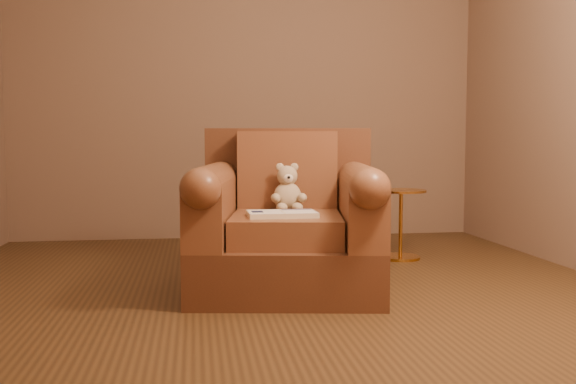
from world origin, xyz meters
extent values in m
plane|color=#4C331A|center=(0.00, 0.00, 0.00)|extent=(4.00, 4.00, 0.00)
cube|color=#7E614D|center=(0.00, 2.00, 1.35)|extent=(4.00, 0.02, 2.70)
cube|color=#56301C|center=(0.05, -0.05, 0.14)|extent=(1.16, 1.12, 0.29)
cube|color=#56301C|center=(0.12, 0.38, 0.60)|extent=(1.02, 0.26, 0.63)
cube|color=brown|center=(0.04, -0.10, 0.36)|extent=(0.70, 0.80, 0.15)
cube|color=brown|center=(0.10, 0.25, 0.67)|extent=(0.61, 0.25, 0.46)
cube|color=brown|center=(-0.36, -0.04, 0.45)|extent=(0.34, 0.89, 0.33)
cube|color=brown|center=(0.45, -0.17, 0.45)|extent=(0.34, 0.89, 0.33)
cylinder|color=brown|center=(-0.36, -0.04, 0.61)|extent=(0.34, 0.89, 0.20)
cylinder|color=brown|center=(0.45, -0.17, 0.61)|extent=(0.34, 0.89, 0.20)
ellipsoid|color=tan|center=(0.08, 0.09, 0.52)|extent=(0.16, 0.15, 0.17)
sphere|color=tan|center=(0.08, 0.10, 0.64)|extent=(0.12, 0.12, 0.12)
ellipsoid|color=tan|center=(0.03, 0.11, 0.69)|extent=(0.05, 0.03, 0.05)
ellipsoid|color=tan|center=(0.12, 0.11, 0.69)|extent=(0.05, 0.03, 0.05)
ellipsoid|color=beige|center=(0.07, 0.04, 0.63)|extent=(0.06, 0.04, 0.05)
sphere|color=black|center=(0.07, 0.02, 0.64)|extent=(0.02, 0.02, 0.02)
ellipsoid|color=tan|center=(0.00, 0.02, 0.52)|extent=(0.05, 0.11, 0.05)
ellipsoid|color=tan|center=(0.15, 0.02, 0.52)|extent=(0.05, 0.11, 0.05)
ellipsoid|color=tan|center=(0.03, -0.01, 0.47)|extent=(0.07, 0.11, 0.05)
ellipsoid|color=tan|center=(0.12, -0.01, 0.47)|extent=(0.07, 0.11, 0.05)
cube|color=beige|center=(0.00, -0.21, 0.45)|extent=(0.37, 0.22, 0.03)
cube|color=white|center=(-0.09, -0.21, 0.47)|extent=(0.18, 0.22, 0.00)
cube|color=white|center=(0.09, -0.21, 0.47)|extent=(0.18, 0.22, 0.00)
cube|color=beige|center=(0.00, -0.21, 0.47)|extent=(0.01, 0.22, 0.00)
cube|color=#0F1638|center=(-0.13, -0.21, 0.47)|extent=(0.06, 0.08, 0.00)
cube|color=slate|center=(0.09, -0.13, 0.47)|extent=(0.16, 0.05, 0.00)
cylinder|color=#C88B37|center=(0.99, 0.79, 0.01)|extent=(0.28, 0.28, 0.02)
cylinder|color=#C88B37|center=(0.99, 0.79, 0.25)|extent=(0.03, 0.03, 0.46)
cylinder|color=#C88B37|center=(0.99, 0.79, 0.49)|extent=(0.35, 0.35, 0.02)
cylinder|color=#C88B37|center=(0.99, 0.79, 0.48)|extent=(0.03, 0.03, 0.02)
camera|label=1|loc=(-0.46, -3.58, 0.85)|focal=40.00mm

